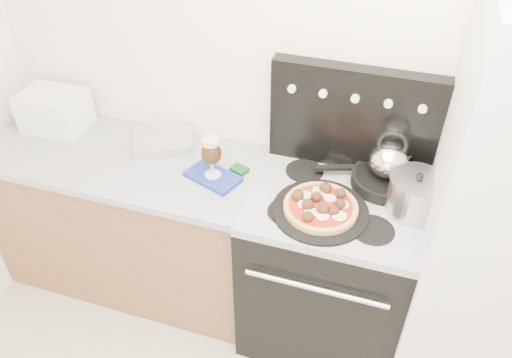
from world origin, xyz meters
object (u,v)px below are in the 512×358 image
at_px(tea_kettle, 390,158).
at_px(toaster_oven, 55,111).
at_px(fridge, 509,232).
at_px(skillet, 385,180).
at_px(stock_pot, 415,196).
at_px(beer_glass, 212,157).
at_px(pizza_pan, 320,211).
at_px(oven_mitt, 213,177).
at_px(pizza, 321,206).
at_px(stove_body, 327,271).
at_px(base_cabinet, 133,222).

bearing_deg(tea_kettle, toaster_oven, -160.46).
relative_size(fridge, skillet, 6.19).
xyz_separation_m(fridge, stock_pot, (-0.38, 0.05, 0.05)).
distance_m(beer_glass, pizza_pan, 0.55).
xyz_separation_m(oven_mitt, pizza, (0.53, -0.09, 0.05)).
xyz_separation_m(stove_body, toaster_oven, (-1.54, 0.15, 0.56)).
relative_size(oven_mitt, tea_kettle, 1.30).
bearing_deg(base_cabinet, toaster_oven, 163.89).
distance_m(toaster_oven, pizza_pan, 1.51).
bearing_deg(stove_body, stock_pot, 4.22).
bearing_deg(fridge, stove_body, 177.95).
height_order(stove_body, skillet, skillet).
bearing_deg(pizza, tea_kettle, 48.35).
bearing_deg(pizza_pan, skillet, 48.35).
bearing_deg(fridge, stock_pot, 172.71).
height_order(pizza, stock_pot, stock_pot).
xyz_separation_m(base_cabinet, toaster_oven, (-0.43, 0.13, 0.57)).
relative_size(base_cabinet, skillet, 4.72).
distance_m(toaster_oven, pizza, 1.51).
bearing_deg(toaster_oven, beer_glass, -11.02).
bearing_deg(stock_pot, base_cabinet, 179.94).
xyz_separation_m(base_cabinet, beer_glass, (0.52, -0.04, 0.59)).
bearing_deg(stock_pot, stove_body, -175.78).
xyz_separation_m(beer_glass, skillet, (0.77, 0.18, -0.08)).
bearing_deg(fridge, tea_kettle, 159.71).
bearing_deg(skillet, base_cabinet, -173.89).
height_order(stove_body, fridge, fridge).
xyz_separation_m(fridge, pizza, (-0.75, -0.08, 0.01)).
distance_m(beer_glass, pizza, 0.54).
height_order(toaster_oven, stock_pot, toaster_oven).
distance_m(stove_body, skillet, 0.57).
distance_m(fridge, skillet, 0.54).
relative_size(pizza, skillet, 1.03).
bearing_deg(base_cabinet, fridge, -1.59).
bearing_deg(beer_glass, toaster_oven, 170.37).
distance_m(base_cabinet, stock_pot, 1.54).
height_order(pizza, tea_kettle, tea_kettle).
bearing_deg(stove_body, oven_mitt, -178.82).
distance_m(stove_body, beer_glass, 0.82).
bearing_deg(stock_pot, pizza_pan, -160.72).
relative_size(stove_body, pizza, 2.77).
bearing_deg(stove_body, pizza, -115.18).
relative_size(stove_body, oven_mitt, 3.47).
bearing_deg(pizza, toaster_oven, 170.24).
height_order(skillet, stock_pot, stock_pot).
xyz_separation_m(stove_body, pizza, (-0.05, -0.11, 0.52)).
height_order(base_cabinet, skillet, skillet).
height_order(beer_glass, pizza_pan, beer_glass).
bearing_deg(tea_kettle, oven_mitt, -148.08).
xyz_separation_m(pizza_pan, skillet, (0.24, 0.27, 0.02)).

